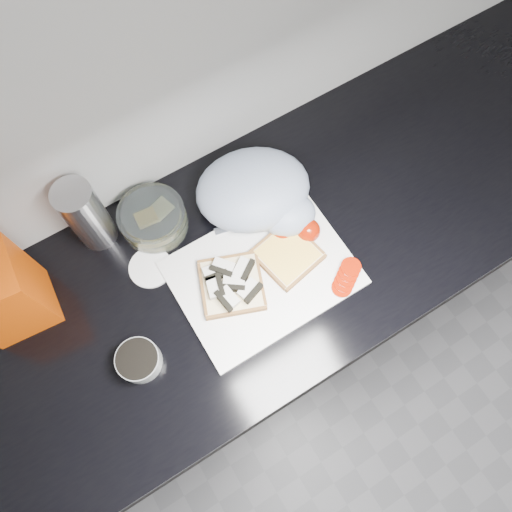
{
  "coord_description": "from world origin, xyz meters",
  "views": [
    {
      "loc": [
        -0.08,
        0.84,
        2.0
      ],
      "look_at": [
        0.13,
        1.18,
        0.95
      ],
      "focal_mm": 35.0,
      "sensor_mm": 36.0,
      "label": 1
    }
  ],
  "objects_px": {
    "cutting_board": "(263,273)",
    "bread_bag": "(2,294)",
    "steel_canister": "(86,216)",
    "glass_bowl": "(153,219)"
  },
  "relations": [
    {
      "from": "cutting_board",
      "to": "bread_bag",
      "type": "xyz_separation_m",
      "value": [
        -0.5,
        0.21,
        0.11
      ]
    },
    {
      "from": "steel_canister",
      "to": "cutting_board",
      "type": "bearing_deg",
      "value": -46.09
    },
    {
      "from": "glass_bowl",
      "to": "steel_canister",
      "type": "bearing_deg",
      "value": 159.11
    },
    {
      "from": "cutting_board",
      "to": "bread_bag",
      "type": "height_order",
      "value": "bread_bag"
    },
    {
      "from": "bread_bag",
      "to": "glass_bowl",
      "type": "bearing_deg",
      "value": 9.85
    },
    {
      "from": "bread_bag",
      "to": "steel_canister",
      "type": "bearing_deg",
      "value": 24.2
    },
    {
      "from": "bread_bag",
      "to": "steel_canister",
      "type": "xyz_separation_m",
      "value": [
        0.22,
        0.08,
        -0.01
      ]
    },
    {
      "from": "cutting_board",
      "to": "glass_bowl",
      "type": "bearing_deg",
      "value": 122.43
    },
    {
      "from": "cutting_board",
      "to": "glass_bowl",
      "type": "distance_m",
      "value": 0.29
    },
    {
      "from": "steel_canister",
      "to": "bread_bag",
      "type": "bearing_deg",
      "value": -160.61
    }
  ]
}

